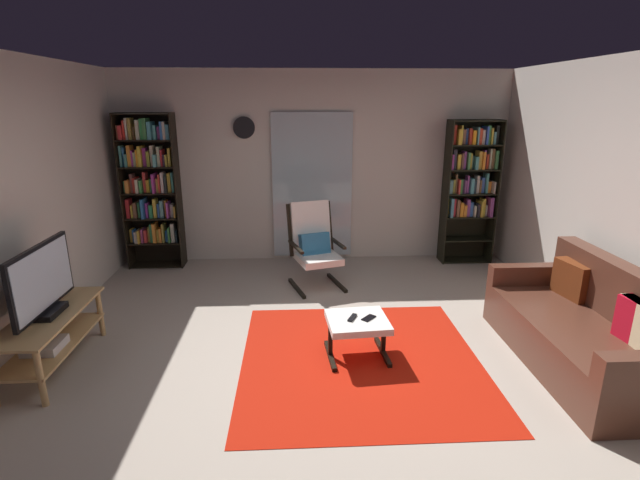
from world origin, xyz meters
name	(u,v)px	position (x,y,z in m)	size (l,w,h in m)	color
ground_plane	(328,363)	(0.00, 0.00, 0.00)	(7.02, 7.02, 0.00)	#B2A393
wall_back	(314,168)	(0.00, 2.90, 1.30)	(5.60, 0.06, 2.60)	beige
glass_door_panel	(312,187)	(-0.02, 2.83, 1.05)	(1.10, 0.01, 2.00)	silver
area_rug	(361,360)	(0.29, 0.03, 0.00)	(2.07, 2.13, 0.01)	red
tv_stand	(50,334)	(-2.33, 0.05, 0.32)	(0.45, 1.20, 0.49)	tan
television	(43,283)	(-2.32, 0.07, 0.77)	(0.20, 0.91, 0.60)	black
bookshelf_near_tv	(151,184)	(-2.17, 2.66, 1.13)	(0.72, 0.30, 2.05)	black
bookshelf_near_sofa	(470,182)	(2.12, 2.64, 1.12)	(0.70, 0.30, 1.96)	black
leather_sofa	(588,331)	(2.20, -0.13, 0.32)	(0.86, 1.88, 0.88)	#522C1F
lounge_armchair	(314,243)	(-0.04, 1.84, 0.53)	(0.72, 0.78, 1.02)	black
ottoman	(357,325)	(0.27, 0.11, 0.30)	(0.56, 0.52, 0.37)	white
tv_remote	(352,318)	(0.22, 0.11, 0.38)	(0.04, 0.14, 0.02)	black
cell_phone	(369,318)	(0.37, 0.10, 0.37)	(0.07, 0.14, 0.01)	black
wall_clock	(244,128)	(-0.93, 2.82, 1.85)	(0.29, 0.03, 0.29)	silver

